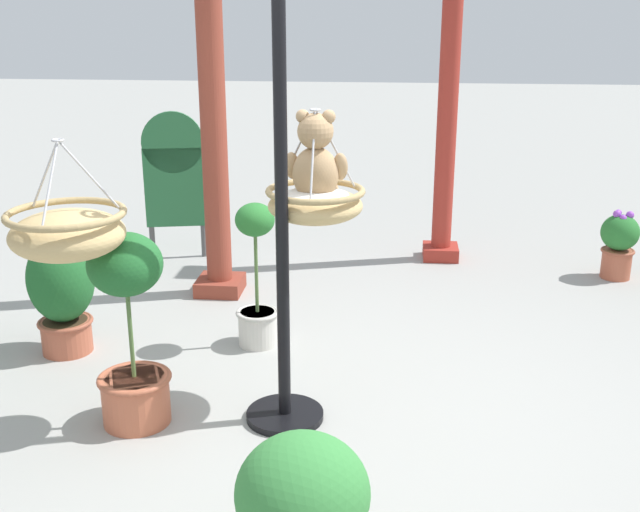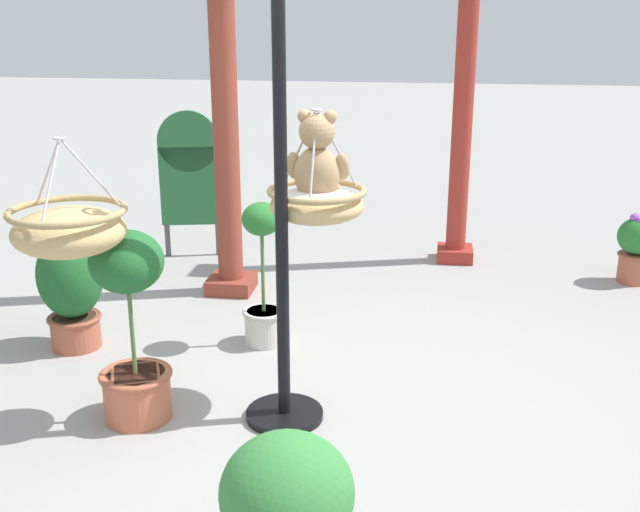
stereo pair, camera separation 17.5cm
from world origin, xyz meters
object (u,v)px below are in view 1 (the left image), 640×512
Objects in this scene: hanging_basket_left_high at (67,232)px; potted_plant_flowering_red at (303,506)px; hanging_basket_with_teddy at (315,203)px; teddy_bear at (316,163)px; potted_plant_small_succulent at (619,243)px; greenhouse_pillar_left at (448,102)px; potted_plant_tall_leafy at (62,291)px; display_sign_board at (174,172)px; display_pole_central at (283,287)px; potted_plant_conical_shrub at (257,282)px; potted_plant_bushy_green at (130,327)px; greenhouse_pillar_right at (213,112)px.

potted_plant_flowering_red is (1.31, -1.02, -0.79)m from hanging_basket_left_high.
hanging_basket_with_teddy is 0.22m from teddy_bear.
potted_plant_small_succulent is at bearing 45.40° from teddy_bear.
greenhouse_pillar_left is at bearing 58.30° from hanging_basket_left_high.
potted_plant_flowering_red is at bearing -47.80° from potted_plant_tall_leafy.
potted_plant_tall_leafy is at bearing -154.99° from potted_plant_small_succulent.
potted_plant_flowering_red is at bearing -85.88° from teddy_bear.
hanging_basket_left_high is 0.45× the size of display_sign_board.
potted_plant_tall_leafy is at bearing 132.20° from potted_plant_flowering_red.
potted_plant_conical_shrub is (-0.33, 0.98, -0.34)m from display_pole_central.
greenhouse_pillar_left reaches higher than potted_plant_bushy_green.
greenhouse_pillar_left reaches higher than display_pole_central.
greenhouse_pillar_left is 3.62m from potted_plant_tall_leafy.
potted_plant_tall_leafy is 0.73× the size of potted_plant_bushy_green.
potted_plant_small_succulent is at bearing -14.99° from greenhouse_pillar_left.
hanging_basket_with_teddy is 1.97m from potted_plant_tall_leafy.
potted_plant_small_succulent is (2.34, 2.40, -0.89)m from hanging_basket_with_teddy.
hanging_basket_left_high is at bearing -61.87° from potted_plant_tall_leafy.
greenhouse_pillar_right reaches higher than display_sign_board.
display_pole_central is 0.85× the size of greenhouse_pillar_left.
potted_plant_tall_leafy is 1.16m from potted_plant_bushy_green.
hanging_basket_with_teddy reaches higher than potted_plant_conical_shrub.
display_pole_central is 2.51× the size of potted_plant_conical_shrub.
display_pole_central reaches higher than potted_plant_tall_leafy.
display_sign_board reaches higher than potted_plant_conical_shrub.
potted_plant_bushy_green is 1.10× the size of potted_plant_conical_shrub.
display_pole_central is at bearing -133.25° from potted_plant_small_succulent.
potted_plant_small_succulent is 3.28m from potted_plant_conical_shrub.
potted_plant_conical_shrub is (-0.48, 0.71, -0.97)m from teddy_bear.
teddy_bear reaches higher than potted_plant_flowering_red.
potted_plant_bushy_green is 3.02m from display_sign_board.
display_sign_board is at bearing 84.86° from potted_plant_tall_leafy.
hanging_basket_with_teddy reaches higher than potted_plant_bushy_green.
greenhouse_pillar_left is at bearing 4.88° from display_sign_board.
hanging_basket_left_high is 3.93m from greenhouse_pillar_left.
display_pole_central reaches higher than potted_plant_bushy_green.
hanging_basket_left_high reaches higher than potted_plant_conical_shrub.
teddy_bear reaches higher than potted_plant_bushy_green.
potted_plant_tall_leafy is at bearing 155.07° from display_pole_central.
potted_plant_tall_leafy is (-1.75, 0.49, -0.77)m from hanging_basket_with_teddy.
potted_plant_small_succulent is 3.93m from display_sign_board.
greenhouse_pillar_right reaches higher than potted_plant_conical_shrub.
hanging_basket_left_high is (-1.04, -0.29, 0.37)m from display_pole_central.
hanging_basket_left_high is 4.67m from potted_plant_small_succulent.
hanging_basket_left_high is 0.20× the size of greenhouse_pillar_left.
display_pole_central is at bearing -63.60° from display_sign_board.
potted_plant_flowering_red is 4.49m from display_sign_board.
potted_plant_tall_leafy is 0.60× the size of display_sign_board.
potted_plant_flowering_red is (1.08, -3.27, -1.09)m from greenhouse_pillar_right.
hanging_basket_left_high is (-1.19, -0.54, -0.04)m from hanging_basket_with_teddy.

